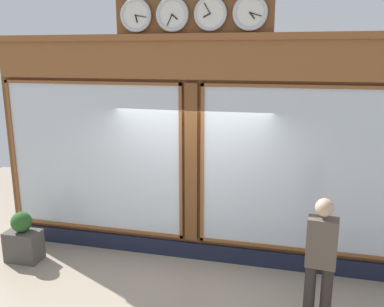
# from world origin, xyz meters

# --- Properties ---
(shop_facade) EXTENTS (6.91, 0.42, 4.26)m
(shop_facade) POSITION_xyz_m (0.00, -0.12, 1.86)
(shop_facade) COLOR brown
(shop_facade) RESTS_ON ground_plane
(pedestrian) EXTENTS (0.38, 0.25, 1.69)m
(pedestrian) POSITION_xyz_m (-1.95, 1.34, 0.93)
(pedestrian) COLOR #312A24
(pedestrian) RESTS_ON ground_plane
(planter_box) EXTENTS (0.56, 0.36, 0.51)m
(planter_box) POSITION_xyz_m (2.69, 0.76, 0.26)
(planter_box) COLOR #4C4742
(planter_box) RESTS_ON ground_plane
(planter_shrub) EXTENTS (0.34, 0.34, 0.34)m
(planter_shrub) POSITION_xyz_m (2.69, 0.76, 0.68)
(planter_shrub) COLOR #285623
(planter_shrub) RESTS_ON planter_box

